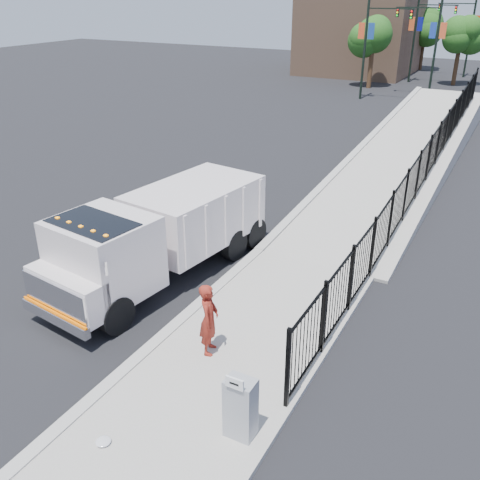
% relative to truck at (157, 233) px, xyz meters
% --- Properties ---
extents(ground, '(120.00, 120.00, 0.00)m').
position_rel_truck_xyz_m(ground, '(1.85, -1.21, -1.44)').
color(ground, black).
rests_on(ground, ground).
extents(sidewalk, '(3.55, 12.00, 0.12)m').
position_rel_truck_xyz_m(sidewalk, '(3.77, -3.21, -1.38)').
color(sidewalk, '#9E998E').
rests_on(sidewalk, ground).
extents(curb, '(0.30, 12.00, 0.16)m').
position_rel_truck_xyz_m(curb, '(1.85, -3.21, -1.36)').
color(curb, '#ADAAA3').
rests_on(curb, ground).
extents(ramp, '(3.95, 24.06, 3.19)m').
position_rel_truck_xyz_m(ramp, '(3.97, 14.79, -1.44)').
color(ramp, '#9E998E').
rests_on(ramp, ground).
extents(iron_fence, '(0.10, 28.00, 1.80)m').
position_rel_truck_xyz_m(iron_fence, '(5.40, 10.79, -0.54)').
color(iron_fence, black).
rests_on(iron_fence, ground).
extents(truck, '(3.36, 7.70, 2.55)m').
position_rel_truck_xyz_m(truck, '(0.00, 0.00, 0.00)').
color(truck, black).
rests_on(truck, ground).
extents(worker, '(0.59, 0.73, 1.73)m').
position_rel_truck_xyz_m(worker, '(3.14, -2.40, -0.45)').
color(worker, maroon).
rests_on(worker, sidewalk).
extents(utility_cabinet, '(0.55, 0.40, 1.25)m').
position_rel_truck_xyz_m(utility_cabinet, '(4.95, -4.29, -0.69)').
color(utility_cabinet, gray).
rests_on(utility_cabinet, sidewalk).
extents(arrow_sign, '(0.35, 0.04, 0.22)m').
position_rel_truck_xyz_m(arrow_sign, '(4.95, -4.51, 0.04)').
color(arrow_sign, white).
rests_on(arrow_sign, utility_cabinet).
extents(debris, '(0.29, 0.29, 0.07)m').
position_rel_truck_xyz_m(debris, '(2.84, -5.68, -1.28)').
color(debris, silver).
rests_on(debris, sidewalk).
extents(light_pole_0, '(3.77, 0.22, 8.00)m').
position_rel_truck_xyz_m(light_pole_0, '(-2.57, 29.59, 2.93)').
color(light_pole_0, black).
rests_on(light_pole_0, ground).
extents(light_pole_1, '(3.77, 0.22, 8.00)m').
position_rel_truck_xyz_m(light_pole_1, '(1.30, 32.40, 2.93)').
color(light_pole_1, black).
rests_on(light_pole_1, ground).
extents(light_pole_2, '(3.78, 0.22, 8.00)m').
position_rel_truck_xyz_m(light_pole_2, '(-1.07, 39.35, 2.93)').
color(light_pole_2, black).
rests_on(light_pole_2, ground).
extents(light_pole_3, '(3.78, 0.22, 8.00)m').
position_rel_truck_xyz_m(light_pole_3, '(2.23, 44.65, 2.93)').
color(light_pole_3, black).
rests_on(light_pole_3, ground).
extents(tree_0, '(2.98, 2.98, 5.49)m').
position_rel_truck_xyz_m(tree_0, '(-3.65, 34.63, 2.53)').
color(tree_0, '#382314').
rests_on(tree_0, ground).
extents(tree_1, '(2.49, 2.49, 5.25)m').
position_rel_truck_xyz_m(tree_1, '(2.38, 39.47, 2.50)').
color(tree_1, '#382314').
rests_on(tree_1, ground).
extents(tree_2, '(3.34, 3.34, 5.67)m').
position_rel_truck_xyz_m(tree_2, '(-2.06, 47.76, 2.54)').
color(tree_2, '#382314').
rests_on(tree_2, ground).
extents(building, '(10.00, 10.00, 8.00)m').
position_rel_truck_xyz_m(building, '(-7.15, 42.79, 2.56)').
color(building, '#8C664C').
rests_on(building, ground).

